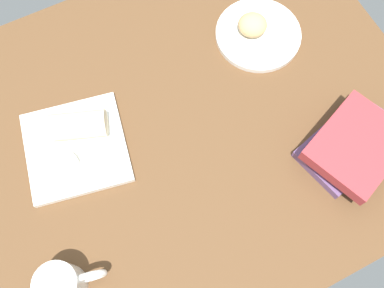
{
  "coord_description": "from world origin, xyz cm",
  "views": [
    {
      "loc": [
        16.67,
        35.99,
        96.35
      ],
      "look_at": [
        1.62,
        6.09,
        7.0
      ],
      "focal_mm": 40.83,
      "sensor_mm": 36.0,
      "label": 1
    }
  ],
  "objects_px": {
    "book_stack": "(353,145)",
    "coffee_mug": "(63,284)",
    "square_plate": "(76,148)",
    "scone_pastry": "(253,25)",
    "sauce_cup": "(66,165)",
    "breakfast_wrap": "(78,125)",
    "round_plate": "(258,34)"
  },
  "relations": [
    {
      "from": "scone_pastry",
      "to": "book_stack",
      "type": "distance_m",
      "value": 0.37
    },
    {
      "from": "sauce_cup",
      "to": "square_plate",
      "type": "bearing_deg",
      "value": -132.44
    },
    {
      "from": "square_plate",
      "to": "sauce_cup",
      "type": "height_order",
      "value": "sauce_cup"
    },
    {
      "from": "sauce_cup",
      "to": "book_stack",
      "type": "bearing_deg",
      "value": 157.01
    },
    {
      "from": "scone_pastry",
      "to": "sauce_cup",
      "type": "relative_size",
      "value": 1.23
    },
    {
      "from": "book_stack",
      "to": "coffee_mug",
      "type": "distance_m",
      "value": 0.66
    },
    {
      "from": "coffee_mug",
      "to": "scone_pastry",
      "type": "bearing_deg",
      "value": -150.09
    },
    {
      "from": "square_plate",
      "to": "breakfast_wrap",
      "type": "distance_m",
      "value": 0.05
    },
    {
      "from": "square_plate",
      "to": "round_plate",
      "type": "bearing_deg",
      "value": -171.46
    },
    {
      "from": "scone_pastry",
      "to": "breakfast_wrap",
      "type": "height_order",
      "value": "breakfast_wrap"
    },
    {
      "from": "scone_pastry",
      "to": "book_stack",
      "type": "relative_size",
      "value": 0.28
    },
    {
      "from": "scone_pastry",
      "to": "book_stack",
      "type": "height_order",
      "value": "book_stack"
    },
    {
      "from": "scone_pastry",
      "to": "breakfast_wrap",
      "type": "relative_size",
      "value": 0.57
    },
    {
      "from": "square_plate",
      "to": "scone_pastry",
      "type": "bearing_deg",
      "value": -169.74
    },
    {
      "from": "coffee_mug",
      "to": "book_stack",
      "type": "bearing_deg",
      "value": 178.96
    },
    {
      "from": "square_plate",
      "to": "breakfast_wrap",
      "type": "xyz_separation_m",
      "value": [
        -0.03,
        -0.03,
        0.04
      ]
    },
    {
      "from": "breakfast_wrap",
      "to": "book_stack",
      "type": "height_order",
      "value": "book_stack"
    },
    {
      "from": "sauce_cup",
      "to": "book_stack",
      "type": "xyz_separation_m",
      "value": [
        -0.57,
        0.24,
        0.01
      ]
    },
    {
      "from": "sauce_cup",
      "to": "breakfast_wrap",
      "type": "bearing_deg",
      "value": -132.44
    },
    {
      "from": "square_plate",
      "to": "sauce_cup",
      "type": "xyz_separation_m",
      "value": [
        0.03,
        0.04,
        0.02
      ]
    },
    {
      "from": "sauce_cup",
      "to": "coffee_mug",
      "type": "xyz_separation_m",
      "value": [
        0.09,
        0.23,
        0.02
      ]
    },
    {
      "from": "sauce_cup",
      "to": "book_stack",
      "type": "distance_m",
      "value": 0.62
    },
    {
      "from": "square_plate",
      "to": "coffee_mug",
      "type": "height_order",
      "value": "coffee_mug"
    },
    {
      "from": "round_plate",
      "to": "scone_pastry",
      "type": "bearing_deg",
      "value": -45.93
    },
    {
      "from": "scone_pastry",
      "to": "square_plate",
      "type": "bearing_deg",
      "value": 10.26
    },
    {
      "from": "scone_pastry",
      "to": "coffee_mug",
      "type": "relative_size",
      "value": 0.53
    },
    {
      "from": "breakfast_wrap",
      "to": "sauce_cup",
      "type": "bearing_deg",
      "value": -21.91
    },
    {
      "from": "coffee_mug",
      "to": "breakfast_wrap",
      "type": "bearing_deg",
      "value": -116.6
    },
    {
      "from": "square_plate",
      "to": "book_stack",
      "type": "height_order",
      "value": "book_stack"
    },
    {
      "from": "breakfast_wrap",
      "to": "book_stack",
      "type": "distance_m",
      "value": 0.6
    },
    {
      "from": "round_plate",
      "to": "book_stack",
      "type": "xyz_separation_m",
      "value": [
        -0.03,
        0.36,
        0.03
      ]
    },
    {
      "from": "round_plate",
      "to": "breakfast_wrap",
      "type": "relative_size",
      "value": 1.72
    }
  ]
}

